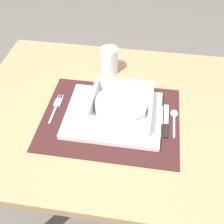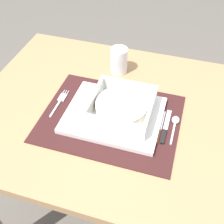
{
  "view_description": "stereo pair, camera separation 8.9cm",
  "coord_description": "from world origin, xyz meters",
  "views": [
    {
      "loc": [
        0.1,
        -0.66,
        1.39
      ],
      "look_at": [
        0.0,
        -0.04,
        0.76
      ],
      "focal_mm": 46.12,
      "sensor_mm": 36.0,
      "label": 1
    },
    {
      "loc": [
        0.19,
        -0.64,
        1.39
      ],
      "look_at": [
        0.0,
        -0.04,
        0.76
      ],
      "focal_mm": 46.12,
      "sensor_mm": 36.0,
      "label": 2
    }
  ],
  "objects": [
    {
      "name": "serving_plate",
      "position": [
        0.01,
        -0.03,
        0.75
      ],
      "size": [
        0.3,
        0.24,
        0.02
      ],
      "primitive_type": "cube",
      "color": "white",
      "rests_on": "placemat"
    },
    {
      "name": "placemat",
      "position": [
        0.0,
        -0.04,
        0.74
      ],
      "size": [
        0.43,
        0.33,
        0.0
      ],
      "primitive_type": "cube",
      "color": "#381919",
      "rests_on": "dining_table"
    },
    {
      "name": "porridge_bowl",
      "position": [
        0.03,
        -0.03,
        0.78
      ],
      "size": [
        0.19,
        0.19,
        0.06
      ],
      "color": "white",
      "rests_on": "serving_plate"
    },
    {
      "name": "butter_knife",
      "position": [
        0.17,
        -0.04,
        0.74
      ],
      "size": [
        0.01,
        0.14,
        0.01
      ],
      "rotation": [
        0.0,
        0.0,
        0.04
      ],
      "color": "black",
      "rests_on": "placemat"
    },
    {
      "name": "drinking_glass",
      "position": [
        -0.04,
        0.2,
        0.78
      ],
      "size": [
        0.06,
        0.06,
        0.1
      ],
      "color": "white",
      "rests_on": "dining_table"
    },
    {
      "name": "dining_table",
      "position": [
        0.0,
        0.0,
        0.62
      ],
      "size": [
        0.93,
        0.72,
        0.73
      ],
      "color": "#A37A51",
      "rests_on": "ground"
    },
    {
      "name": "ground_plane",
      "position": [
        0.0,
        0.0,
        0.0
      ],
      "size": [
        6.0,
        6.0,
        0.0
      ],
      "primitive_type": "plane",
      "color": "#59544C"
    },
    {
      "name": "fork",
      "position": [
        -0.18,
        -0.02,
        0.74
      ],
      "size": [
        0.02,
        0.13,
        0.0
      ],
      "rotation": [
        0.0,
        0.0,
        0.05
      ],
      "color": "silver",
      "rests_on": "placemat"
    },
    {
      "name": "bread_knife",
      "position": [
        0.16,
        -0.04,
        0.74
      ],
      "size": [
        0.01,
        0.14,
        0.01
      ],
      "rotation": [
        0.0,
        0.0,
        0.09
      ],
      "color": "#59331E",
      "rests_on": "placemat"
    },
    {
      "name": "spoon",
      "position": [
        0.2,
        -0.01,
        0.74
      ],
      "size": [
        0.02,
        0.11,
        0.01
      ],
      "rotation": [
        0.0,
        0.0,
        -0.07
      ],
      "color": "silver",
      "rests_on": "placemat"
    }
  ]
}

